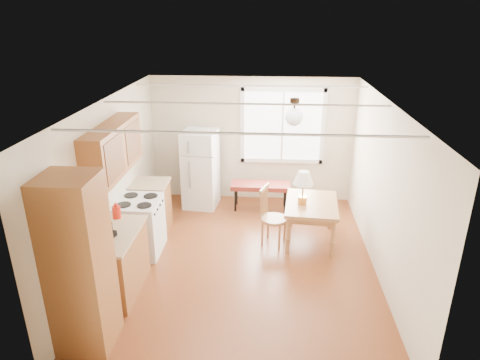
# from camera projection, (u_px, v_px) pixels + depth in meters

# --- Properties ---
(room_shell) EXTENTS (4.60, 5.60, 2.62)m
(room_shell) POSITION_uv_depth(u_px,v_px,m) (244.00, 188.00, 6.23)
(room_shell) COLOR #542511
(room_shell) RESTS_ON ground
(kitchen_run) EXTENTS (0.65, 3.40, 2.20)m
(kitchen_run) POSITION_uv_depth(u_px,v_px,m) (117.00, 229.00, 5.91)
(kitchen_run) COLOR brown
(kitchen_run) RESTS_ON ground
(window_unit) EXTENTS (1.64, 0.05, 1.51)m
(window_unit) POSITION_uv_depth(u_px,v_px,m) (283.00, 126.00, 8.37)
(window_unit) COLOR white
(window_unit) RESTS_ON room_shell
(pendant_light) EXTENTS (0.26, 0.26, 0.40)m
(pendant_light) POSITION_uv_depth(u_px,v_px,m) (294.00, 116.00, 6.19)
(pendant_light) COLOR black
(pendant_light) RESTS_ON room_shell
(refrigerator) EXTENTS (0.70, 0.70, 1.54)m
(refrigerator) POSITION_uv_depth(u_px,v_px,m) (201.00, 169.00, 8.36)
(refrigerator) COLOR white
(refrigerator) RESTS_ON ground
(bench) EXTENTS (1.15, 0.43, 0.53)m
(bench) POSITION_uv_depth(u_px,v_px,m) (261.00, 187.00, 8.32)
(bench) COLOR maroon
(bench) RESTS_ON ground
(dining_table) EXTENTS (0.93, 1.19, 0.70)m
(dining_table) POSITION_uv_depth(u_px,v_px,m) (311.00, 208.00, 7.11)
(dining_table) COLOR #936238
(dining_table) RESTS_ON ground
(chair) EXTENTS (0.48, 0.47, 0.99)m
(chair) POSITION_uv_depth(u_px,v_px,m) (269.00, 212.00, 7.06)
(chair) COLOR #936238
(chair) RESTS_ON ground
(table_lamp) EXTENTS (0.32, 0.32, 0.56)m
(table_lamp) POSITION_uv_depth(u_px,v_px,m) (303.00, 180.00, 6.89)
(table_lamp) COLOR #B7833A
(table_lamp) RESTS_ON dining_table
(coffee_maker) EXTENTS (0.22, 0.25, 0.32)m
(coffee_maker) POSITION_uv_depth(u_px,v_px,m) (106.00, 230.00, 5.52)
(coffee_maker) COLOR black
(coffee_maker) RESTS_ON kitchen_run
(kettle) EXTENTS (0.12, 0.12, 0.23)m
(kettle) POSITION_uv_depth(u_px,v_px,m) (116.00, 212.00, 6.08)
(kettle) COLOR red
(kettle) RESTS_ON kitchen_run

